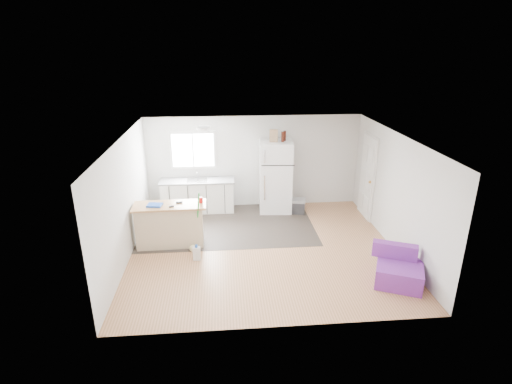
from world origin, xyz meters
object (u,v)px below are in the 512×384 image
cooler (296,206)px  bottle_left (283,137)px  red_cup (201,200)px  blue_tray (155,205)px  cleaner_jug (197,253)px  kitchen_cabinets (198,195)px  refrigerator (276,176)px  peninsula (170,225)px  mop (194,240)px  cardboard_box (274,136)px  bottle_right (285,136)px  purple_seat (398,270)px

cooler → bottle_left: 1.81m
red_cup → blue_tray: (-0.95, -0.09, -0.04)m
cooler → cleaner_jug: size_ratio=1.64×
kitchen_cabinets → cleaner_jug: kitchen_cabinets is taller
refrigerator → bottle_left: (0.14, -0.08, 1.04)m
cleaner_jug → blue_tray: bearing=142.3°
red_cup → kitchen_cabinets: bearing=95.7°
cleaner_jug → red_cup: red_cup is taller
peninsula → bottle_left: (2.64, 1.66, 1.49)m
cooler → red_cup: red_cup is taller
cooler → mop: mop is taller
peninsula → mop: mop is taller
refrigerator → blue_tray: size_ratio=6.11×
cardboard_box → refrigerator: bearing=40.7°
kitchen_cabinets → cleaner_jug: (0.08, -2.54, -0.28)m
mop → peninsula: bearing=124.6°
cleaner_jug → mop: 0.42m
refrigerator → bottle_right: size_ratio=7.33×
kitchen_cabinets → cardboard_box: cardboard_box is taller
refrigerator → mop: size_ratio=1.40×
mop → red_cup: (0.16, 0.35, 0.76)m
blue_tray → bottle_left: bottle_left is taller
purple_seat → cleaner_jug: bearing=-172.8°
cooler → bottle_right: 1.81m
refrigerator → bottle_left: bottle_left is taller
kitchen_cabinets → cooler: size_ratio=3.48×
cooler → blue_tray: blue_tray is taller
mop → red_cup: 0.85m
peninsula → refrigerator: bearing=33.5°
purple_seat → cleaner_jug: (-3.69, 1.12, -0.09)m
red_cup → cooler: bearing=32.0°
cooler → blue_tray: 3.70m
refrigerator → blue_tray: bearing=-142.8°
peninsula → bottle_right: size_ratio=6.13×
cardboard_box → cleaner_jug: bearing=-127.8°
kitchen_cabinets → cardboard_box: 2.47m
kitchen_cabinets → refrigerator: refrigerator is taller
bottle_left → bottle_right: size_ratio=1.00×
kitchen_cabinets → cardboard_box: (1.92, -0.17, 1.55)m
purple_seat → mop: 4.05m
cleaner_jug → refrigerator: bearing=51.7°
red_cup → cardboard_box: (1.74, 1.62, 0.99)m
blue_tray → peninsula: bearing=9.0°
peninsula → blue_tray: 0.55m
cleaner_jug → mop: mop is taller
cleaner_jug → blue_tray: (-0.86, 0.66, 0.81)m
red_cup → bottle_left: size_ratio=0.48×
peninsula → cardboard_box: (2.42, 1.67, 1.51)m
cleaner_jug → cardboard_box: cardboard_box is taller
purple_seat → mop: (-3.76, 1.53, -0.01)m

